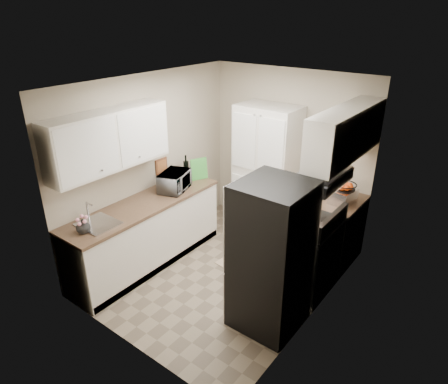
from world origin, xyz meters
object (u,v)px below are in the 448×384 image
at_px(microwave, 174,181).
at_px(toaster_oven, 343,196).
at_px(refrigerator, 271,257).
at_px(wine_bottle, 186,167).
at_px(pantry_cabinet, 266,172).
at_px(electric_range, 306,254).

height_order(microwave, toaster_oven, microwave).
distance_m(refrigerator, wine_bottle, 2.31).
relative_size(pantry_cabinet, toaster_oven, 6.07).
bearing_deg(wine_bottle, refrigerator, -25.06).
bearing_deg(toaster_oven, refrigerator, -86.75).
xyz_separation_m(electric_range, wine_bottle, (-2.11, 0.17, 0.60)).
bearing_deg(toaster_oven, wine_bottle, -157.01).
bearing_deg(wine_bottle, pantry_cabinet, 38.68).
height_order(refrigerator, toaster_oven, refrigerator).
relative_size(microwave, toaster_oven, 1.46).
xyz_separation_m(pantry_cabinet, refrigerator, (1.14, -1.73, -0.15)).
height_order(electric_range, microwave, microwave).
xyz_separation_m(microwave, wine_bottle, (-0.19, 0.45, 0.03)).
bearing_deg(wine_bottle, microwave, -67.34).
height_order(electric_range, toaster_oven, electric_range).
relative_size(electric_range, microwave, 2.35).
xyz_separation_m(wine_bottle, toaster_oven, (2.22, 0.58, -0.06)).
bearing_deg(wine_bottle, toaster_oven, 14.72).
bearing_deg(electric_range, pantry_cabinet, 141.78).
distance_m(pantry_cabinet, electric_range, 1.58).
bearing_deg(microwave, electric_range, -101.31).
bearing_deg(electric_range, microwave, -171.90).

